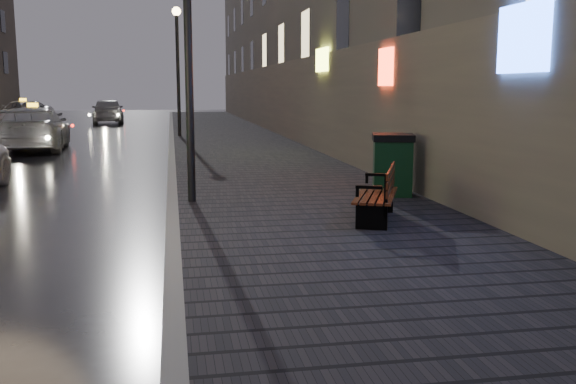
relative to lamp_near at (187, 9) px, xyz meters
name	(u,v)px	position (x,y,z in m)	size (l,w,h in m)	color
sidewalk	(231,139)	(2.05, 15.00, -3.41)	(4.60, 58.00, 0.15)	black
curb	(171,140)	(-0.35, 15.00, -3.41)	(0.20, 58.00, 0.15)	slate
lamp_near	(187,9)	(0.00, 0.00, 0.00)	(0.36, 0.36, 5.28)	black
lamp_far	(178,55)	(0.00, 16.00, 0.00)	(0.36, 0.36, 5.28)	black
bench	(380,194)	(2.77, -2.21, -2.92)	(1.15, 1.71, 0.83)	black
trash_bin	(392,164)	(3.75, 0.04, -2.75)	(0.93, 0.93, 1.15)	black
taxi_mid	(34,129)	(-5.05, 12.20, -2.74)	(2.10, 5.17, 1.50)	#BABAC0
taxi_far	(24,114)	(-8.32, 26.11, -2.76)	(2.42, 5.25, 1.46)	silver
car_far	(108,111)	(-4.15, 29.42, -2.72)	(1.82, 4.53, 1.54)	gray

